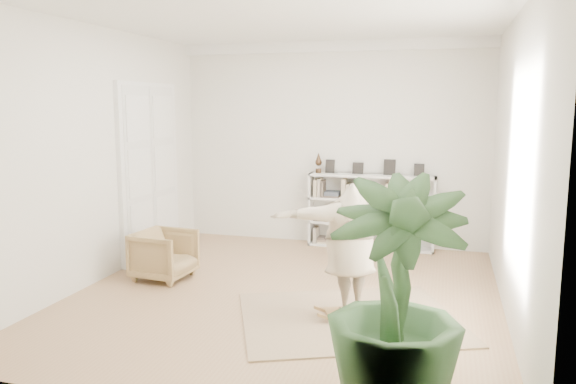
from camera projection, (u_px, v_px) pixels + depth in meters
The scene contains 9 objects.
floor at pixel (286, 294), 7.49m from camera, with size 6.00×6.00×0.00m, color #A07952.
room_shell at pixel (332, 46), 9.74m from camera, with size 6.00×6.00×6.00m.
doors at pixel (150, 173), 9.24m from camera, with size 0.09×1.78×2.92m.
bookshelf at pixel (371, 212), 9.87m from camera, with size 2.20×0.35×1.64m.
armchair at pixel (164, 255), 8.13m from camera, with size 0.76×0.78×0.71m, color tan.
rug at pixel (349, 318), 6.64m from camera, with size 2.50×2.00×0.02m, color tan.
rocker_board at pixel (349, 313), 6.63m from camera, with size 0.64×0.52×0.12m.
person at pixel (350, 245), 6.50m from camera, with size 1.88×0.51×1.53m, color tan.
houseplant at pixel (395, 299), 4.47m from camera, with size 1.10×1.10×1.96m, color #2F5329.
Camera 1 is at (1.99, -6.90, 2.51)m, focal length 35.00 mm.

